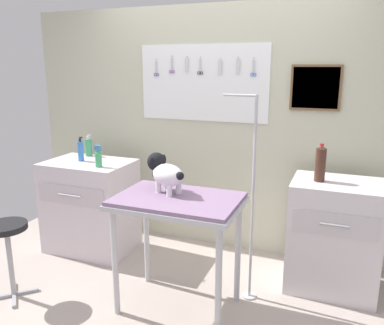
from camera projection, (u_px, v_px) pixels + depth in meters
The scene contains 12 objects.
ground at pixel (164, 316), 2.88m from camera, with size 4.40×4.00×0.04m, color #AEA097.
rear_wall_panel at pixel (220, 130), 3.75m from camera, with size 4.00×0.09×2.30m.
grooming_table at pixel (178, 211), 2.78m from camera, with size 0.89×0.60×0.86m.
grooming_arm at pixel (251, 209), 2.91m from camera, with size 0.30×0.11×1.56m.
dog at pixel (165, 172), 2.84m from camera, with size 0.37×0.28×0.28m.
counter_left at pixel (91, 206), 3.81m from camera, with size 0.80×0.58×0.88m.
cabinet_right at pixel (334, 236), 3.12m from camera, with size 0.68×0.54×0.89m.
stool at pixel (7, 239), 2.98m from camera, with size 0.31×0.31×0.60m.
shampoo_bottle at pixel (89, 147), 3.93m from camera, with size 0.07×0.07×0.21m.
spray_bottle_tall at pixel (98, 158), 3.49m from camera, with size 0.06×0.06×0.20m.
pump_bottle_white at pixel (81, 151), 3.71m from camera, with size 0.05×0.05×0.23m.
soda_bottle at pixel (320, 164), 3.01m from camera, with size 0.08×0.08×0.30m.
Camera 1 is at (1.11, -2.28, 1.76)m, focal length 36.90 mm.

